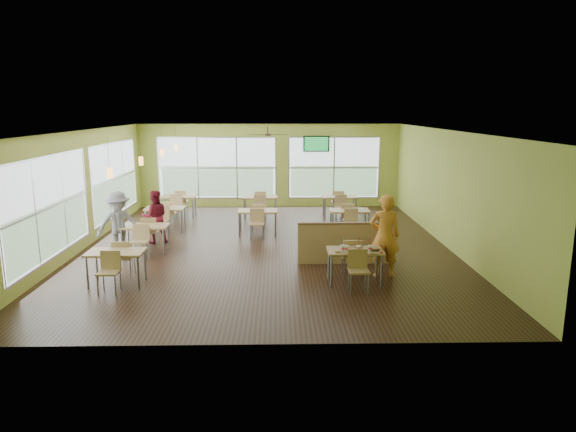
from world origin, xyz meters
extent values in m
plane|color=black|center=(0.00, 0.00, 0.00)|extent=(12.00, 12.00, 0.00)
plane|color=white|center=(0.00, 0.00, 3.20)|extent=(12.00, 12.00, 0.00)
cube|color=#B4BF4D|center=(0.00, 6.00, 1.60)|extent=(10.00, 0.04, 3.20)
cube|color=#B4BF4D|center=(0.00, -6.00, 1.60)|extent=(10.00, 0.04, 3.20)
cube|color=#B4BF4D|center=(-5.00, 0.00, 1.60)|extent=(0.04, 12.00, 3.20)
cube|color=#B4BF4D|center=(5.00, 0.00, 1.60)|extent=(0.04, 12.00, 3.20)
cube|color=white|center=(-4.98, -2.00, 1.53)|extent=(0.02, 4.50, 2.35)
cube|color=white|center=(-4.98, 3.00, 1.53)|extent=(0.02, 4.50, 2.35)
cube|color=white|center=(-2.00, 5.98, 1.53)|extent=(4.50, 0.02, 2.35)
cube|color=white|center=(2.50, 5.98, 1.53)|extent=(3.50, 0.02, 2.35)
cube|color=#B7BABC|center=(-4.97, 0.50, 0.35)|extent=(0.04, 9.40, 0.05)
cube|color=#B7BABC|center=(0.25, 5.97, 0.35)|extent=(8.00, 0.04, 0.05)
cube|color=tan|center=(2.00, -3.00, 0.73)|extent=(1.20, 0.70, 0.04)
cube|color=brown|center=(2.00, -3.00, 0.70)|extent=(1.22, 0.71, 0.01)
cylinder|color=slate|center=(1.46, -3.29, 0.35)|extent=(0.05, 0.05, 0.71)
cylinder|color=slate|center=(2.54, -3.29, 0.35)|extent=(0.05, 0.05, 0.71)
cylinder|color=slate|center=(1.46, -2.71, 0.35)|extent=(0.05, 0.05, 0.71)
cylinder|color=slate|center=(2.54, -2.71, 0.35)|extent=(0.05, 0.05, 0.71)
cube|color=tan|center=(2.00, -2.45, 0.45)|extent=(0.42, 0.42, 0.04)
cube|color=tan|center=(2.00, -2.26, 0.67)|extent=(0.42, 0.04, 0.40)
cube|color=tan|center=(2.00, -3.55, 0.45)|extent=(0.42, 0.42, 0.04)
cube|color=tan|center=(2.00, -3.74, 0.67)|extent=(0.42, 0.04, 0.40)
cube|color=tan|center=(2.00, -1.55, 0.50)|extent=(2.40, 0.12, 1.00)
cube|color=brown|center=(2.00, -1.55, 1.02)|extent=(2.40, 0.14, 0.04)
cube|color=tan|center=(-3.20, -3.00, 0.73)|extent=(1.20, 0.70, 0.04)
cube|color=brown|center=(-3.20, -3.00, 0.70)|extent=(1.22, 0.71, 0.01)
cylinder|color=slate|center=(-3.74, -3.29, 0.35)|extent=(0.05, 0.05, 0.71)
cylinder|color=slate|center=(-2.66, -3.29, 0.35)|extent=(0.05, 0.05, 0.71)
cylinder|color=slate|center=(-3.74, -2.71, 0.35)|extent=(0.05, 0.05, 0.71)
cylinder|color=slate|center=(-2.66, -2.71, 0.35)|extent=(0.05, 0.05, 0.71)
cube|color=tan|center=(-3.20, -2.45, 0.45)|extent=(0.42, 0.42, 0.04)
cube|color=tan|center=(-3.20, -2.26, 0.67)|extent=(0.42, 0.04, 0.40)
cube|color=tan|center=(-3.20, -3.55, 0.45)|extent=(0.42, 0.42, 0.04)
cube|color=tan|center=(-3.20, -3.74, 0.67)|extent=(0.42, 0.04, 0.40)
cube|color=tan|center=(-3.20, -0.50, 0.73)|extent=(1.20, 0.70, 0.04)
cube|color=brown|center=(-3.20, -0.50, 0.70)|extent=(1.22, 0.71, 0.01)
cylinder|color=slate|center=(-3.74, -0.79, 0.35)|extent=(0.05, 0.05, 0.71)
cylinder|color=slate|center=(-2.66, -0.79, 0.35)|extent=(0.05, 0.05, 0.71)
cylinder|color=slate|center=(-3.74, -0.21, 0.35)|extent=(0.05, 0.05, 0.71)
cylinder|color=slate|center=(-2.66, -0.21, 0.35)|extent=(0.05, 0.05, 0.71)
cube|color=tan|center=(-3.20, 0.05, 0.45)|extent=(0.42, 0.42, 0.04)
cube|color=tan|center=(-3.20, 0.24, 0.67)|extent=(0.42, 0.04, 0.40)
cube|color=tan|center=(-3.20, -1.05, 0.45)|extent=(0.42, 0.42, 0.04)
cube|color=tan|center=(-3.20, -1.24, 0.67)|extent=(0.42, 0.04, 0.40)
cube|color=tan|center=(-3.20, 2.00, 0.73)|extent=(1.20, 0.70, 0.04)
cube|color=brown|center=(-3.20, 2.00, 0.70)|extent=(1.22, 0.71, 0.01)
cylinder|color=slate|center=(-3.74, 1.71, 0.35)|extent=(0.05, 0.05, 0.71)
cylinder|color=slate|center=(-2.66, 1.71, 0.35)|extent=(0.05, 0.05, 0.71)
cylinder|color=slate|center=(-3.74, 2.29, 0.35)|extent=(0.05, 0.05, 0.71)
cylinder|color=slate|center=(-2.66, 2.29, 0.35)|extent=(0.05, 0.05, 0.71)
cube|color=tan|center=(-3.20, 2.55, 0.45)|extent=(0.42, 0.42, 0.04)
cube|color=tan|center=(-3.20, 2.74, 0.67)|extent=(0.42, 0.04, 0.40)
cube|color=tan|center=(-3.20, 1.45, 0.45)|extent=(0.42, 0.42, 0.04)
cube|color=tan|center=(-3.20, 1.26, 0.67)|extent=(0.42, 0.04, 0.40)
cube|color=tan|center=(-3.20, 4.20, 0.73)|extent=(1.20, 0.70, 0.04)
cube|color=brown|center=(-3.20, 4.20, 0.70)|extent=(1.22, 0.71, 0.01)
cylinder|color=slate|center=(-3.74, 3.91, 0.35)|extent=(0.05, 0.05, 0.71)
cylinder|color=slate|center=(-2.66, 3.91, 0.35)|extent=(0.05, 0.05, 0.71)
cylinder|color=slate|center=(-3.74, 4.49, 0.35)|extent=(0.05, 0.05, 0.71)
cylinder|color=slate|center=(-2.66, 4.49, 0.35)|extent=(0.05, 0.05, 0.71)
cube|color=tan|center=(-3.20, 4.75, 0.45)|extent=(0.42, 0.42, 0.04)
cube|color=tan|center=(-3.20, 4.94, 0.67)|extent=(0.42, 0.04, 0.40)
cube|color=tan|center=(-3.20, 3.65, 0.45)|extent=(0.42, 0.42, 0.04)
cube|color=tan|center=(-3.20, 3.46, 0.67)|extent=(0.42, 0.04, 0.40)
cube|color=tan|center=(-0.30, 1.50, 0.73)|extent=(1.20, 0.70, 0.04)
cube|color=brown|center=(-0.30, 1.50, 0.70)|extent=(1.22, 0.71, 0.01)
cylinder|color=slate|center=(-0.84, 1.21, 0.35)|extent=(0.05, 0.05, 0.71)
cylinder|color=slate|center=(0.24, 1.21, 0.35)|extent=(0.05, 0.05, 0.71)
cylinder|color=slate|center=(-0.84, 1.79, 0.35)|extent=(0.05, 0.05, 0.71)
cylinder|color=slate|center=(0.24, 1.79, 0.35)|extent=(0.05, 0.05, 0.71)
cube|color=tan|center=(-0.30, 2.05, 0.45)|extent=(0.42, 0.42, 0.04)
cube|color=tan|center=(-0.30, 2.24, 0.67)|extent=(0.42, 0.04, 0.40)
cube|color=tan|center=(-0.30, 0.95, 0.45)|extent=(0.42, 0.42, 0.04)
cube|color=tan|center=(-0.30, 0.76, 0.67)|extent=(0.42, 0.04, 0.40)
cube|color=tan|center=(-0.30, 4.00, 0.73)|extent=(1.20, 0.70, 0.04)
cube|color=brown|center=(-0.30, 4.00, 0.70)|extent=(1.22, 0.71, 0.01)
cylinder|color=slate|center=(-0.84, 3.71, 0.35)|extent=(0.05, 0.05, 0.71)
cylinder|color=slate|center=(0.24, 3.71, 0.35)|extent=(0.05, 0.05, 0.71)
cylinder|color=slate|center=(-0.84, 4.29, 0.35)|extent=(0.05, 0.05, 0.71)
cylinder|color=slate|center=(0.24, 4.29, 0.35)|extent=(0.05, 0.05, 0.71)
cube|color=tan|center=(-0.30, 4.55, 0.45)|extent=(0.42, 0.42, 0.04)
cube|color=tan|center=(-0.30, 4.74, 0.67)|extent=(0.42, 0.04, 0.40)
cube|color=tan|center=(-0.30, 3.45, 0.45)|extent=(0.42, 0.42, 0.04)
cube|color=tan|center=(-0.30, 3.26, 0.67)|extent=(0.42, 0.04, 0.40)
cube|color=tan|center=(2.50, 1.50, 0.73)|extent=(1.20, 0.70, 0.04)
cube|color=brown|center=(2.50, 1.50, 0.70)|extent=(1.22, 0.71, 0.01)
cylinder|color=slate|center=(1.96, 1.21, 0.35)|extent=(0.05, 0.05, 0.71)
cylinder|color=slate|center=(3.04, 1.21, 0.35)|extent=(0.05, 0.05, 0.71)
cylinder|color=slate|center=(1.96, 1.79, 0.35)|extent=(0.05, 0.05, 0.71)
cylinder|color=slate|center=(3.04, 1.79, 0.35)|extent=(0.05, 0.05, 0.71)
cube|color=tan|center=(2.50, 2.05, 0.45)|extent=(0.42, 0.42, 0.04)
cube|color=tan|center=(2.50, 2.24, 0.67)|extent=(0.42, 0.04, 0.40)
cube|color=tan|center=(2.50, 0.95, 0.45)|extent=(0.42, 0.42, 0.04)
cube|color=tan|center=(2.50, 0.76, 0.67)|extent=(0.42, 0.04, 0.40)
cube|color=tan|center=(2.50, 4.00, 0.73)|extent=(1.20, 0.70, 0.04)
cube|color=brown|center=(2.50, 4.00, 0.70)|extent=(1.22, 0.71, 0.01)
cylinder|color=slate|center=(1.96, 3.71, 0.35)|extent=(0.05, 0.05, 0.71)
cylinder|color=slate|center=(3.04, 3.71, 0.35)|extent=(0.05, 0.05, 0.71)
cylinder|color=slate|center=(1.96, 4.29, 0.35)|extent=(0.05, 0.05, 0.71)
cylinder|color=slate|center=(3.04, 4.29, 0.35)|extent=(0.05, 0.05, 0.71)
cube|color=tan|center=(2.50, 4.55, 0.45)|extent=(0.42, 0.42, 0.04)
cube|color=tan|center=(2.50, 4.74, 0.67)|extent=(0.42, 0.04, 0.40)
cube|color=tan|center=(2.50, 3.45, 0.45)|extent=(0.42, 0.42, 0.04)
cube|color=tan|center=(2.50, 3.26, 0.67)|extent=(0.42, 0.04, 0.40)
cylinder|color=#2D2119|center=(-3.20, -3.00, 2.85)|extent=(0.01, 0.01, 0.70)
cylinder|color=orange|center=(-3.20, -3.00, 2.45)|extent=(0.11, 0.11, 0.22)
cylinder|color=#2D2119|center=(-3.20, -0.50, 2.85)|extent=(0.01, 0.01, 0.70)
cylinder|color=orange|center=(-3.20, -0.50, 2.45)|extent=(0.11, 0.11, 0.22)
cylinder|color=#2D2119|center=(-3.20, 2.00, 2.85)|extent=(0.01, 0.01, 0.70)
cylinder|color=orange|center=(-3.20, 2.00, 2.45)|extent=(0.11, 0.11, 0.22)
cylinder|color=#2D2119|center=(-3.20, 4.20, 2.85)|extent=(0.01, 0.01, 0.70)
cylinder|color=orange|center=(-3.20, 4.20, 2.45)|extent=(0.11, 0.11, 0.22)
cylinder|color=#2D2119|center=(0.00, 3.00, 3.08)|extent=(0.03, 0.03, 0.24)
cylinder|color=#2D2119|center=(0.00, 3.00, 2.94)|extent=(0.16, 0.16, 0.06)
cube|color=#2D2119|center=(0.35, 3.00, 2.94)|extent=(0.55, 0.10, 0.01)
cube|color=#2D2119|center=(0.00, 3.35, 2.94)|extent=(0.10, 0.55, 0.01)
cube|color=#2D2119|center=(-0.35, 3.00, 2.94)|extent=(0.55, 0.10, 0.01)
cube|color=#2D2119|center=(0.00, 2.65, 2.94)|extent=(0.10, 0.55, 0.01)
cube|color=black|center=(1.80, 5.90, 2.45)|extent=(1.00, 0.06, 0.60)
cube|color=green|center=(1.80, 5.87, 2.45)|extent=(0.90, 0.01, 0.52)
imported|color=#E85019|center=(2.73, -2.56, 0.95)|extent=(0.71, 0.48, 1.90)
imported|color=maroon|center=(-3.18, 0.57, 0.76)|extent=(0.86, 0.75, 1.51)
imported|color=slate|center=(-3.80, -0.77, 0.85)|extent=(1.25, 0.97, 1.70)
cone|color=white|center=(1.72, -3.10, 0.81)|extent=(0.10, 0.10, 0.13)
cylinder|color=#E72640|center=(1.72, -3.10, 0.82)|extent=(0.09, 0.09, 0.04)
cylinder|color=white|center=(1.72, -3.10, 0.88)|extent=(0.10, 0.10, 0.01)
cylinder|color=#1D91EA|center=(1.72, -3.10, 0.99)|extent=(0.01, 0.06, 0.23)
cone|color=white|center=(1.80, -3.13, 0.81)|extent=(0.09, 0.09, 0.13)
cylinder|color=#E72640|center=(1.80, -3.13, 0.82)|extent=(0.09, 0.09, 0.04)
cylinder|color=white|center=(1.80, -3.13, 0.88)|extent=(0.10, 0.10, 0.01)
cylinder|color=yellow|center=(1.80, -3.13, 0.99)|extent=(0.02, 0.06, 0.23)
cone|color=white|center=(2.06, -3.14, 0.81)|extent=(0.10, 0.10, 0.13)
cylinder|color=#E72640|center=(2.06, -3.14, 0.82)|extent=(0.09, 0.09, 0.04)
cylinder|color=white|center=(2.06, -3.14, 0.88)|extent=(0.10, 0.10, 0.01)
cylinder|color=red|center=(2.06, -3.14, 1.00)|extent=(0.02, 0.06, 0.23)
cone|color=white|center=(2.31, -3.09, 0.81)|extent=(0.09, 0.09, 0.12)
cylinder|color=#E72640|center=(2.31, -3.09, 0.81)|extent=(0.08, 0.08, 0.03)
cylinder|color=white|center=(2.31, -3.09, 0.87)|extent=(0.09, 0.09, 0.01)
cylinder|color=red|center=(2.31, -3.09, 0.98)|extent=(0.02, 0.06, 0.22)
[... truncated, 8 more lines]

